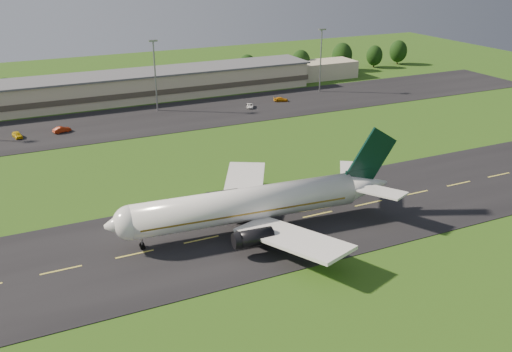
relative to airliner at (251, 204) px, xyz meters
name	(u,v)px	position (x,y,z in m)	size (l,w,h in m)	color
ground	(262,227)	(2.10, 0.07, -4.66)	(360.00, 360.00, 0.00)	#244C13
taxiway	(262,227)	(2.10, 0.07, -4.61)	(220.00, 30.00, 0.10)	black
apron	(148,119)	(2.10, 72.07, -4.61)	(260.00, 30.00, 0.10)	black
airliner	(251,204)	(0.00, 0.00, 0.00)	(51.28, 42.04, 15.57)	white
terminal	(146,85)	(8.51, 96.25, -0.67)	(145.00, 16.00, 8.40)	beige
light_mast_centre	(155,67)	(7.10, 80.07, 8.08)	(2.40, 1.20, 20.35)	gray
light_mast_east	(321,53)	(62.10, 80.07, 8.08)	(2.40, 1.20, 20.35)	gray
tree_line	(214,69)	(35.35, 106.22, 0.52)	(195.76, 9.86, 10.67)	black
service_vehicle_a	(17,135)	(-31.77, 70.07, -3.81)	(1.77, 4.41, 1.50)	gold
service_vehicle_b	(62,130)	(-21.08, 69.88, -3.82)	(1.57, 4.50, 1.48)	#9C240A
service_vehicle_c	(250,106)	(32.74, 71.13, -3.98)	(1.94, 4.21, 1.17)	white
service_vehicle_d	(281,99)	(44.41, 73.82, -3.92)	(1.81, 4.44, 1.29)	#C8780B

